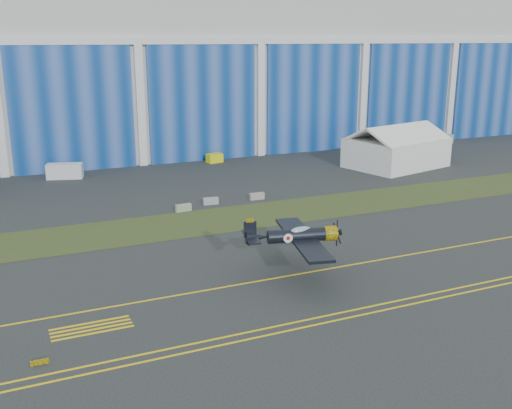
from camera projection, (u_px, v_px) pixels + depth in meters
name	position (u px, v px, depth m)	size (l,w,h in m)	color
ground	(264.00, 258.00, 59.09)	(260.00, 260.00, 0.00)	#2C2F2F
grass_median	(215.00, 220.00, 71.40)	(260.00, 10.00, 0.02)	#475128
hangar	(112.00, 70.00, 118.23)	(220.00, 45.70, 30.00)	silver
taxiway_centreline	(287.00, 276.00, 54.68)	(200.00, 0.20, 0.02)	yellow
edge_line_near	(342.00, 319.00, 46.33)	(80.00, 0.20, 0.02)	yellow
edge_line_far	(335.00, 314.00, 47.21)	(80.00, 0.20, 0.02)	yellow
hold_short_ladder	(92.00, 328.00, 44.90)	(6.00, 2.40, 0.02)	yellow
guard_board_left	(40.00, 362.00, 39.85)	(1.20, 0.15, 0.35)	yellow
warbird	(297.00, 235.00, 53.79)	(12.53, 14.10, 3.61)	black
tent	(397.00, 146.00, 100.35)	(17.77, 14.70, 7.22)	white
shipping_container	(65.00, 171.00, 92.54)	(5.34, 2.13, 2.31)	silver
tug	(214.00, 158.00, 104.55)	(2.64, 1.65, 1.54)	yellow
gse_box	(447.00, 139.00, 122.88)	(3.07, 1.64, 1.84)	#839D99
barrier_a	(183.00, 208.00, 75.09)	(2.00, 0.60, 0.90)	gray
barrier_b	(211.00, 201.00, 78.20)	(2.00, 0.60, 0.90)	gray
barrier_c	(257.00, 196.00, 80.59)	(2.00, 0.60, 0.90)	gray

